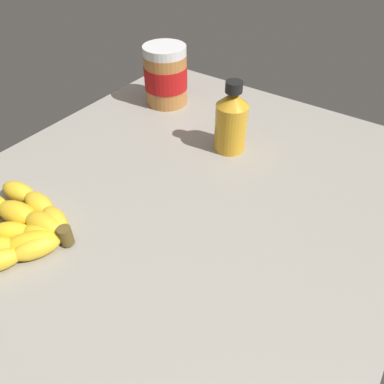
% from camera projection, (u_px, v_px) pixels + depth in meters
% --- Properties ---
extents(ground_plane, '(0.95, 0.72, 0.03)m').
position_uv_depth(ground_plane, '(164.00, 215.00, 0.61)').
color(ground_plane, gray).
extents(banana_bunch, '(0.21, 0.20, 0.04)m').
position_uv_depth(banana_bunch, '(11.00, 229.00, 0.54)').
color(banana_bunch, yellow).
rests_on(banana_bunch, ground_plane).
extents(peanut_butter_jar, '(0.10, 0.10, 0.13)m').
position_uv_depth(peanut_butter_jar, '(166.00, 76.00, 0.83)').
color(peanut_butter_jar, '#B27238').
rests_on(peanut_butter_jar, ground_plane).
extents(honey_bottle, '(0.06, 0.06, 0.14)m').
position_uv_depth(honey_bottle, '(229.00, 119.00, 0.69)').
color(honey_bottle, gold).
rests_on(honey_bottle, ground_plane).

